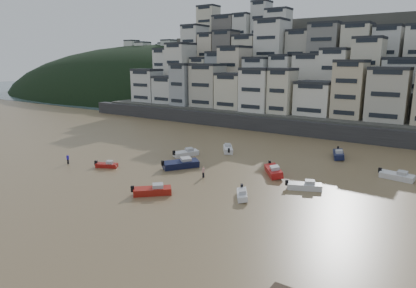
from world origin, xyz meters
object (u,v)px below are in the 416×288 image
Objects in this scene: boat_f at (186,152)px; person_pink at (203,172)px; boat_c at (181,163)px; boat_j at (107,164)px; boat_a at (152,189)px; boat_d at (304,185)px; boat_b at (242,194)px; boat_g at (397,175)px; boat_i at (339,153)px; boat_h at (228,148)px; person_blue at (68,159)px; boat_e at (273,170)px.

boat_f is 3.04× the size of person_pink.
person_pink is (10.16, -8.75, 0.15)m from boat_f.
boat_c is 12.40m from boat_j.
boat_d is at bearing -3.80° from boat_a.
boat_a is 15.96m from boat_j.
boat_c is at bearing -143.50° from boat_b.
boat_i is at bearing 150.96° from boat_g.
boat_h is 29.37m from person_blue.
boat_b is 11.50m from boat_e.
boat_e is at bearing -144.71° from boat_g.
boat_f is at bearing -131.95° from boat_e.
boat_b is at bearing -15.34° from boat_a.
boat_a is at bearing -97.41° from person_pink.
boat_b is at bearing -27.36° from boat_i.
boat_g is 53.15m from person_blue.
boat_a is at bearing -130.57° from boat_f.
boat_e is 1.16× the size of boat_f.
person_blue is (-31.83, -14.37, 0.03)m from boat_e.
boat_h is at bearing 36.83° from boat_j.
boat_i is (14.88, 33.73, 0.07)m from boat_a.
boat_f is at bearing 144.26° from boat_d.
boat_c is 3.77× the size of person_blue.
boat_f is (-19.33, 12.96, 0.13)m from boat_b.
boat_d is at bearing 22.48° from boat_e.
boat_c is at bearing 142.51° from boat_h.
boat_i reaches higher than boat_h.
boat_c is 1.07× the size of boat_e.
boat_e reaches higher than boat_g.
boat_b is 25.03m from boat_g.
person_pink reaches higher than boat_i.
boat_h is at bearing 108.79° from person_pink.
boat_a is at bearing -44.18° from boat_j.
boat_i is at bearing -33.61° from boat_f.
boat_a is 1.05× the size of boat_g.
boat_g is 1.30× the size of boat_j.
boat_h is at bearing -159.84° from boat_e.
boat_j is 2.30× the size of person_blue.
boat_a is 20.85m from boat_d.
boat_g is at bearing 25.29° from person_blue.
boat_f is at bearing -75.99° from boat_i.
person_pink reaches higher than boat_b.
boat_h is (0.55, 13.99, -0.13)m from boat_c.
boat_g is at bearing -125.97° from boat_h.
boat_d is 1.28× the size of boat_j.
boat_e is at bearing -157.75° from boat_h.
boat_a is 20.66m from boat_f.
boat_h is (-29.91, 0.39, 0.05)m from boat_g.
boat_c reaches higher than boat_f.
boat_d is 0.92× the size of boat_h.
boat_a is 1.37× the size of boat_j.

